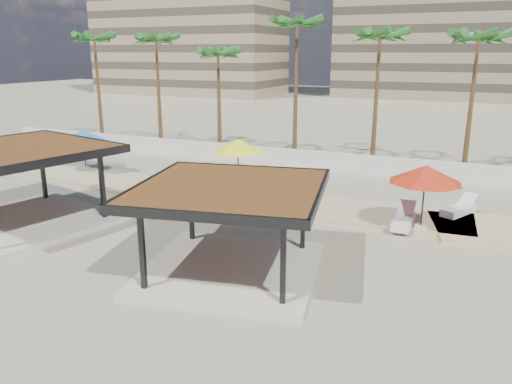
% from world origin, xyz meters
% --- Properties ---
extents(ground, '(200.00, 200.00, 0.00)m').
position_xyz_m(ground, '(0.00, 0.00, 0.00)').
color(ground, tan).
rests_on(ground, ground).
extents(promenade, '(44.45, 7.97, 0.24)m').
position_xyz_m(promenade, '(2.00, 7.67, 0.06)').
color(promenade, '#C6B284').
rests_on(promenade, ground).
extents(boundary_wall, '(56.00, 0.30, 1.20)m').
position_xyz_m(boundary_wall, '(0.00, 16.00, 0.60)').
color(boundary_wall, silver).
rests_on(boundary_wall, ground).
extents(building_west, '(34.00, 16.00, 32.40)m').
position_xyz_m(building_west, '(-42.00, 68.00, 15.27)').
color(building_west, '#937F60').
rests_on(building_west, ground).
extents(building_mid, '(38.00, 16.00, 30.40)m').
position_xyz_m(building_mid, '(4.00, 78.00, 14.27)').
color(building_mid, '#847259').
rests_on(building_mid, ground).
extents(pavilion_central, '(7.59, 7.59, 3.27)m').
position_xyz_m(pavilion_central, '(1.90, -1.36, 1.95)').
color(pavilion_central, beige).
rests_on(pavilion_central, ground).
extents(pavilion_west, '(8.71, 8.71, 3.66)m').
position_xyz_m(pavilion_west, '(-9.25, -0.74, 2.18)').
color(pavilion_west, beige).
rests_on(pavilion_west, ground).
extents(umbrella_a, '(3.16, 3.16, 2.52)m').
position_xyz_m(umbrella_a, '(-14.61, 9.20, 2.35)').
color(umbrella_a, beige).
rests_on(umbrella_a, promenade).
extents(umbrella_b, '(3.95, 3.95, 2.74)m').
position_xyz_m(umbrella_b, '(-2.94, 9.09, 2.54)').
color(umbrella_b, beige).
rests_on(umbrella_b, promenade).
extents(umbrella_c, '(3.96, 3.96, 2.86)m').
position_xyz_m(umbrella_c, '(7.75, 5.80, 2.63)').
color(umbrella_c, beige).
rests_on(umbrella_c, promenade).
extents(umbrella_f, '(3.05, 3.05, 2.40)m').
position_xyz_m(umbrella_f, '(-12.60, 8.34, 2.24)').
color(umbrella_f, beige).
rests_on(umbrella_f, promenade).
extents(lounger_a, '(0.78, 2.32, 0.88)m').
position_xyz_m(lounger_a, '(-6.48, 6.68, 0.39)').
color(lounger_a, white).
rests_on(lounger_a, promenade).
extents(lounger_b, '(0.79, 2.35, 0.89)m').
position_xyz_m(lounger_b, '(6.98, 5.85, 0.39)').
color(lounger_b, white).
rests_on(lounger_b, promenade).
extents(lounger_d, '(1.65, 2.34, 0.85)m').
position_xyz_m(lounger_d, '(9.18, 8.66, 0.39)').
color(lounger_d, white).
rests_on(lounger_d, promenade).
extents(palm_a, '(3.00, 3.00, 9.72)m').
position_xyz_m(palm_a, '(-21.00, 18.30, 8.53)').
color(palm_a, brown).
rests_on(palm_a, ground).
extents(palm_b, '(3.00, 3.00, 9.58)m').
position_xyz_m(palm_b, '(-15.00, 18.70, 8.40)').
color(palm_b, brown).
rests_on(palm_b, ground).
extents(palm_c, '(3.00, 3.00, 8.50)m').
position_xyz_m(palm_c, '(-9.00, 18.10, 7.39)').
color(palm_c, brown).
rests_on(palm_c, ground).
extents(palm_d, '(3.00, 3.00, 10.58)m').
position_xyz_m(palm_d, '(-3.00, 18.90, 9.33)').
color(palm_d, brown).
rests_on(palm_d, ground).
extents(palm_e, '(3.00, 3.00, 9.65)m').
position_xyz_m(palm_e, '(3.00, 18.40, 8.46)').
color(palm_e, brown).
rests_on(palm_e, ground).
extents(palm_f, '(3.00, 3.00, 9.46)m').
position_xyz_m(palm_f, '(9.00, 18.60, 8.28)').
color(palm_f, brown).
rests_on(palm_f, ground).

